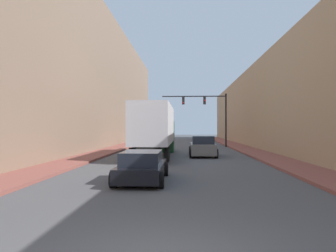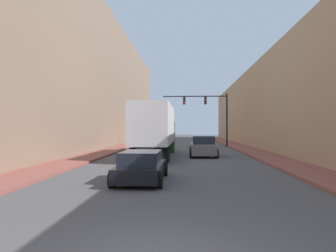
{
  "view_description": "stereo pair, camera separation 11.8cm",
  "coord_description": "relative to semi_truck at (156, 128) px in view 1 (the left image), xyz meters",
  "views": [
    {
      "loc": [
        0.52,
        -5.39,
        2.28
      ],
      "look_at": [
        -0.53,
        15.09,
        2.38
      ],
      "focal_mm": 35.0,
      "sensor_mm": 36.0,
      "label": 1
    },
    {
      "loc": [
        0.63,
        -5.39,
        2.28
      ],
      "look_at": [
        -0.53,
        15.09,
        2.38
      ],
      "focal_mm": 35.0,
      "sensor_mm": 36.0,
      "label": 2
    }
  ],
  "objects": [
    {
      "name": "sidewalk_right",
      "position": [
        8.5,
        9.59,
        -2.15
      ],
      "size": [
        2.39,
        80.0,
        0.15
      ],
      "color": "brown",
      "rests_on": "ground"
    },
    {
      "name": "sidewalk_left",
      "position": [
        -4.98,
        9.59,
        -2.15
      ],
      "size": [
        2.39,
        80.0,
        0.15
      ],
      "color": "brown",
      "rests_on": "ground"
    },
    {
      "name": "building_right",
      "position": [
        12.7,
        9.59,
        2.39
      ],
      "size": [
        6.0,
        80.0,
        9.23
      ],
      "color": "tan",
      "rests_on": "ground"
    },
    {
      "name": "building_left",
      "position": [
        -9.18,
        9.59,
        5.54
      ],
      "size": [
        6.0,
        80.0,
        15.53
      ],
      "color": "#846B56",
      "rests_on": "ground"
    },
    {
      "name": "semi_truck",
      "position": [
        0.0,
        0.0,
        0.0
      ],
      "size": [
        2.55,
        12.73,
        3.94
      ],
      "color": "silver",
      "rests_on": "ground"
    },
    {
      "name": "sedan_car",
      "position": [
        0.48,
        -12.01,
        -1.61
      ],
      "size": [
        2.02,
        4.47,
        1.28
      ],
      "color": "black",
      "rests_on": "ground"
    },
    {
      "name": "suv_car",
      "position": [
        3.69,
        0.19,
        -1.46
      ],
      "size": [
        2.12,
        4.42,
        1.63
      ],
      "color": "slate",
      "rests_on": "ground"
    },
    {
      "name": "traffic_signal_gantry",
      "position": [
        5.27,
        13.19,
        2.2
      ],
      "size": [
        7.65,
        0.35,
        6.3
      ],
      "color": "black",
      "rests_on": "ground"
    }
  ]
}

